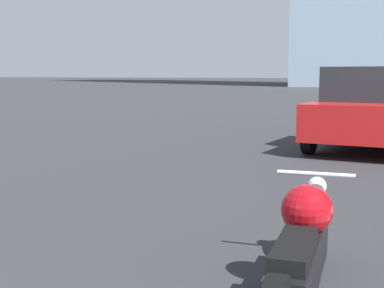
# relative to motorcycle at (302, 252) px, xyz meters

# --- Properties ---
(motorcycle) EXTENTS (0.62, 2.61, 0.81)m
(motorcycle) POSITION_rel_motorcycle_xyz_m (0.00, 0.00, 0.00)
(motorcycle) COLOR black
(motorcycle) RESTS_ON ground_plane
(parked_car_red) EXTENTS (2.25, 4.11, 1.73)m
(parked_car_red) POSITION_rel_motorcycle_xyz_m (-0.30, 8.28, 0.45)
(parked_car_red) COLOR red
(parked_car_red) RESTS_ON ground_plane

